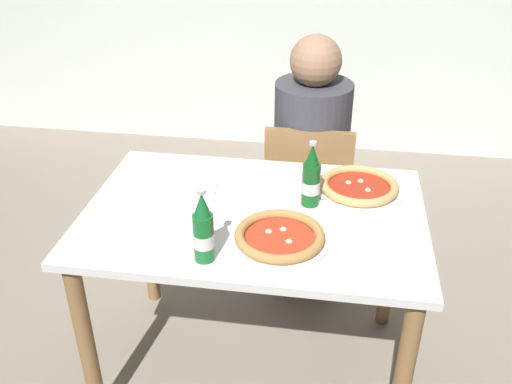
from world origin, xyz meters
TOP-DOWN VIEW (x-y plane):
  - ground_plane at (0.00, 0.00)m, footprint 8.00×8.00m
  - dining_table_main at (0.00, 0.00)m, footprint 1.20×0.80m
  - chair_behind_table at (0.16, 0.61)m, footprint 0.40×0.40m
  - diner_seated at (0.16, 0.66)m, footprint 0.34×0.34m
  - pizza_margherita_near at (0.37, 0.19)m, footprint 0.32×0.32m
  - pizza_marinara_far at (0.11, -0.18)m, footprint 0.32×0.32m
  - beer_bottle_left at (0.19, 0.08)m, footprint 0.07×0.07m
  - beer_bottle_center at (-0.11, -0.30)m, footprint 0.07×0.07m
  - napkin_with_cutlery at (-0.18, 0.08)m, footprint 0.18×0.19m

SIDE VIEW (x-z plane):
  - ground_plane at x=0.00m, z-range 0.00..0.00m
  - chair_behind_table at x=0.16m, z-range 0.06..0.91m
  - diner_seated at x=0.16m, z-range -0.02..1.19m
  - dining_table_main at x=0.00m, z-range 0.26..1.01m
  - napkin_with_cutlery at x=-0.18m, z-range 0.75..0.76m
  - pizza_margherita_near at x=0.37m, z-range 0.75..0.79m
  - pizza_marinara_far at x=0.11m, z-range 0.75..0.79m
  - beer_bottle_left at x=0.19m, z-range 0.73..0.98m
  - beer_bottle_center at x=-0.11m, z-range 0.73..0.98m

